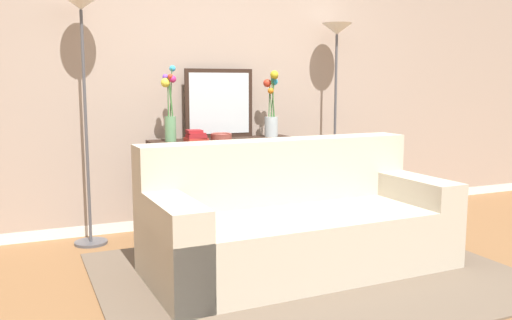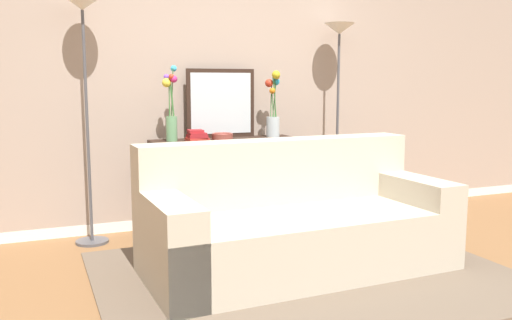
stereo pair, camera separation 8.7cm
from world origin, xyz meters
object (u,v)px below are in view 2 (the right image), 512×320
(console_table, at_px, (224,167))
(vase_tall_flowers, at_px, (171,111))
(wall_mirror, at_px, (221,103))
(vase_short_flowers, at_px, (273,111))
(floor_lamp_left, at_px, (84,52))
(floor_lamp_right, at_px, (339,66))
(book_row_under_console, at_px, (182,226))
(fruit_bowl, at_px, (222,137))
(book_stack, at_px, (197,136))
(couch, at_px, (295,225))

(console_table, xyz_separation_m, vase_tall_flowers, (-0.47, -0.02, 0.50))
(wall_mirror, xyz_separation_m, vase_short_flowers, (0.45, -0.13, -0.07))
(floor_lamp_left, relative_size, vase_short_flowers, 3.28)
(vase_short_flowers, bearing_deg, floor_lamp_right, -1.95)
(console_table, distance_m, book_row_under_console, 0.63)
(fruit_bowl, bearing_deg, floor_lamp_right, 4.10)
(floor_lamp_right, height_order, fruit_bowl, floor_lamp_right)
(fruit_bowl, bearing_deg, vase_tall_flowers, 169.96)
(floor_lamp_left, xyz_separation_m, fruit_bowl, (1.09, -0.08, -0.69))
(book_stack, height_order, book_row_under_console, book_stack)
(book_stack, bearing_deg, floor_lamp_right, 3.16)
(wall_mirror, height_order, fruit_bowl, wall_mirror)
(console_table, distance_m, wall_mirror, 0.57)
(vase_tall_flowers, distance_m, vase_short_flowers, 0.94)
(console_table, height_order, book_stack, book_stack)
(floor_lamp_left, relative_size, wall_mirror, 3.08)
(floor_lamp_right, bearing_deg, console_table, 179.26)
(couch, relative_size, floor_lamp_left, 1.09)
(book_stack, distance_m, book_row_under_console, 0.80)
(couch, distance_m, console_table, 1.21)
(couch, xyz_separation_m, floor_lamp_left, (-1.25, 1.17, 1.21))
(fruit_bowl, bearing_deg, book_stack, 178.15)
(wall_mirror, xyz_separation_m, fruit_bowl, (-0.07, -0.24, -0.27))
(book_stack, bearing_deg, fruit_bowl, -1.85)
(book_stack, bearing_deg, vase_short_flowers, 7.62)
(floor_lamp_right, relative_size, book_stack, 10.16)
(console_table, height_order, floor_lamp_left, floor_lamp_left)
(wall_mirror, bearing_deg, vase_tall_flowers, -161.89)
(floor_lamp_right, distance_m, wall_mirror, 1.16)
(floor_lamp_right, xyz_separation_m, book_stack, (-1.40, -0.08, -0.59))
(floor_lamp_left, height_order, book_row_under_console, floor_lamp_left)
(book_row_under_console, bearing_deg, fruit_bowl, -16.32)
(vase_short_flowers, relative_size, fruit_bowl, 3.29)
(console_table, bearing_deg, book_row_under_console, -180.00)
(fruit_bowl, xyz_separation_m, book_stack, (-0.22, 0.01, 0.01))
(couch, bearing_deg, floor_lamp_right, 48.88)
(couch, relative_size, fruit_bowl, 11.75)
(vase_tall_flowers, bearing_deg, book_row_under_console, 16.00)
(floor_lamp_right, distance_m, book_stack, 1.52)
(floor_lamp_right, distance_m, vase_tall_flowers, 1.64)
(fruit_bowl, relative_size, book_stack, 1.00)
(floor_lamp_right, distance_m, book_row_under_console, 2.05)
(vase_short_flowers, height_order, book_row_under_console, vase_short_flowers)
(book_stack, bearing_deg, couch, -70.84)
(console_table, relative_size, vase_short_flowers, 2.16)
(wall_mirror, distance_m, vase_tall_flowers, 0.52)
(couch, distance_m, wall_mirror, 1.54)
(wall_mirror, relative_size, fruit_bowl, 3.49)
(wall_mirror, bearing_deg, vase_short_flowers, -15.96)
(fruit_bowl, bearing_deg, wall_mirror, 73.34)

